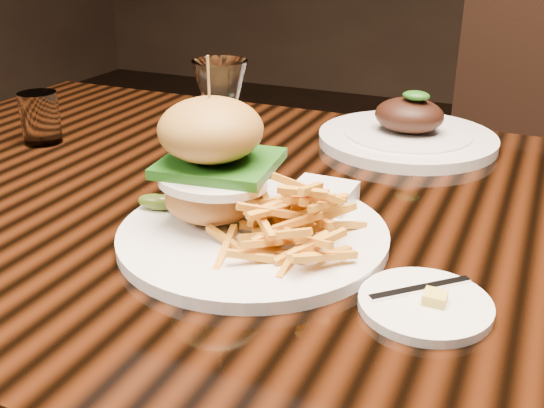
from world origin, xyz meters
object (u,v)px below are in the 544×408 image
at_px(burger_plate, 248,196).
at_px(chair_far, 521,167).
at_px(far_dish, 407,134).
at_px(dining_table, 317,260).
at_px(wine_glass, 221,100).

relative_size(burger_plate, chair_far, 0.34).
height_order(far_dish, chair_far, chair_far).
bearing_deg(far_dish, burger_plate, -101.94).
distance_m(dining_table, wine_glass, 0.25).
xyz_separation_m(wine_glass, chair_far, (0.34, 0.91, -0.35)).
bearing_deg(burger_plate, far_dish, 82.88).
distance_m(dining_table, far_dish, 0.33).
relative_size(burger_plate, far_dish, 1.07).
distance_m(dining_table, chair_far, 0.92).
xyz_separation_m(burger_plate, chair_far, (0.26, 1.00, -0.27)).
relative_size(far_dish, chair_far, 0.31).
bearing_deg(far_dish, dining_table, -97.92).
height_order(wine_glass, chair_far, chair_far).
height_order(burger_plate, far_dish, burger_plate).
bearing_deg(burger_plate, dining_table, 72.53).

